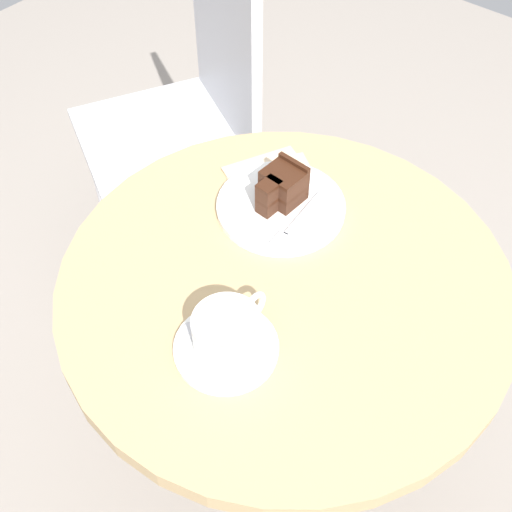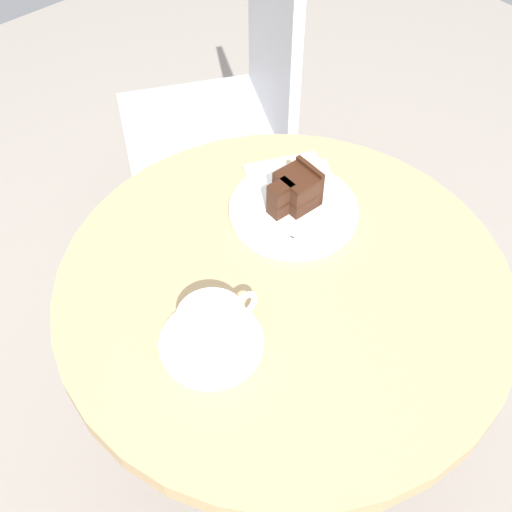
# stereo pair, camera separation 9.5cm
# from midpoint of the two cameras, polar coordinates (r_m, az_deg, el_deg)

# --- Properties ---
(ground_plane) EXTENTS (4.40, 4.40, 0.01)m
(ground_plane) POSITION_cam_midpoint_polar(r_m,az_deg,el_deg) (1.57, -0.09, -17.74)
(ground_plane) COLOR gray
(ground_plane) RESTS_ON ground
(cafe_table) EXTENTS (0.70, 0.70, 0.68)m
(cafe_table) POSITION_cam_midpoint_polar(r_m,az_deg,el_deg) (1.07, -0.13, -5.95)
(cafe_table) COLOR tan
(cafe_table) RESTS_ON ground
(saucer) EXTENTS (0.15, 0.15, 0.01)m
(saucer) POSITION_cam_midpoint_polar(r_m,az_deg,el_deg) (0.90, -5.71, -8.31)
(saucer) COLOR white
(saucer) RESTS_ON cafe_table
(coffee_cup) EXTENTS (0.13, 0.09, 0.06)m
(coffee_cup) POSITION_cam_midpoint_polar(r_m,az_deg,el_deg) (0.87, -5.63, -6.88)
(coffee_cup) COLOR white
(coffee_cup) RESTS_ON saucer
(teaspoon) EXTENTS (0.05, 0.10, 0.00)m
(teaspoon) POSITION_cam_midpoint_polar(r_m,az_deg,el_deg) (0.90, -8.38, -7.82)
(teaspoon) COLOR #B7B7BC
(teaspoon) RESTS_ON saucer
(cake_plate) EXTENTS (0.22, 0.22, 0.01)m
(cake_plate) POSITION_cam_midpoint_polar(r_m,az_deg,el_deg) (1.07, -0.32, 4.29)
(cake_plate) COLOR white
(cake_plate) RESTS_ON cafe_table
(cake_slice) EXTENTS (0.09, 0.06, 0.07)m
(cake_slice) POSITION_cam_midpoint_polar(r_m,az_deg,el_deg) (1.05, -0.31, 6.06)
(cake_slice) COLOR #422619
(cake_slice) RESTS_ON cake_plate
(fork) EXTENTS (0.15, 0.03, 0.00)m
(fork) POSITION_cam_midpoint_polar(r_m,az_deg,el_deg) (1.02, 0.59, 2.48)
(fork) COLOR #B7B7BC
(fork) RESTS_ON cake_plate
(napkin) EXTENTS (0.21, 0.21, 0.00)m
(napkin) POSITION_cam_midpoint_polar(r_m,az_deg,el_deg) (1.11, -0.75, 6.21)
(napkin) COLOR beige
(napkin) RESTS_ON cafe_table
(cafe_chair) EXTENTS (0.51, 0.51, 0.88)m
(cafe_chair) POSITION_cam_midpoint_polar(r_m,az_deg,el_deg) (1.58, -7.42, 13.35)
(cafe_chair) COLOR #BCBCC1
(cafe_chair) RESTS_ON ground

